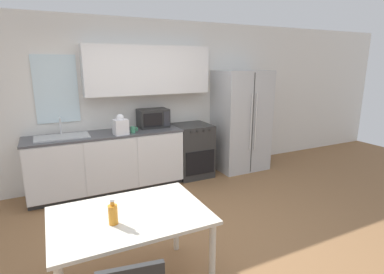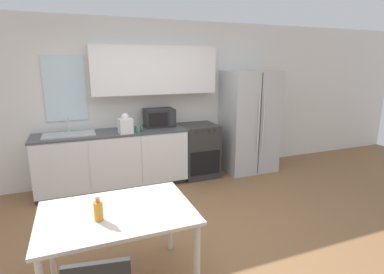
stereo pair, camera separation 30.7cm
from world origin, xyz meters
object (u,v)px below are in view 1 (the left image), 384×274
microwave (153,118)px  drink_bottle (113,214)px  dining_table (130,224)px  oven_range (192,150)px  refrigerator (241,121)px  coffee_mug (133,130)px

microwave → drink_bottle: microwave is taller
dining_table → drink_bottle: bearing=-147.5°
oven_range → drink_bottle: 3.11m
oven_range → refrigerator: size_ratio=0.50×
drink_bottle → microwave: bearing=64.5°
refrigerator → microwave: bearing=174.6°
coffee_mug → dining_table: coffee_mug is taller
oven_range → drink_bottle: size_ratio=4.41×
coffee_mug → drink_bottle: 2.41m
refrigerator → drink_bottle: bearing=-140.5°
coffee_mug → dining_table: size_ratio=0.08×
oven_range → dining_table: bearing=-126.6°
refrigerator → coffee_mug: 2.11m
refrigerator → dining_table: (-2.74, -2.29, -0.28)m
oven_range → microwave: microwave is taller
refrigerator → coffee_mug: (-2.10, -0.12, 0.05)m
oven_range → refrigerator: 1.11m
microwave → coffee_mug: size_ratio=4.54×
oven_range → microwave: bearing=170.4°
oven_range → coffee_mug: bearing=-171.3°
microwave → dining_table: 2.71m
microwave → refrigerator: bearing=-5.4°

